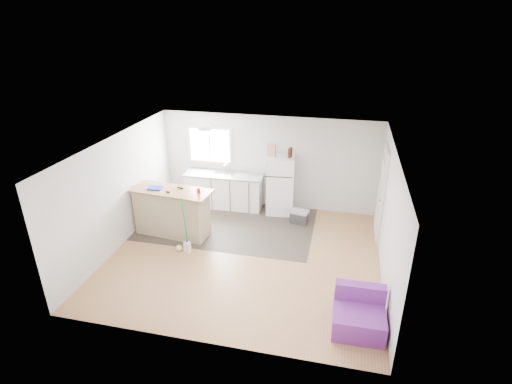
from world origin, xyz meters
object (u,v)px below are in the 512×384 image
Objects in this scene: refrigerator at (280,185)px; purple_seat at (359,315)px; cooler at (299,217)px; cardboard_box at (272,150)px; peninsula at (172,212)px; blue_tray at (155,188)px; mop at (181,241)px; red_cup at (199,190)px; bottle_right at (291,152)px; cleaner_jug at (187,247)px; kitchen_cabinets at (224,190)px; bottle_left at (289,153)px.

refrigerator is 1.83× the size of purple_seat.
cooler is 1.73m from cardboard_box.
blue_tray reaches higher than peninsula.
red_cup is at bearing 55.38° from mop.
bottle_right reaches higher than purple_seat.
peninsula is 6.17× the size of blue_tray.
refrigerator is (2.20, 1.63, 0.19)m from peninsula.
purple_seat is 3.83m from cleaner_jug.
kitchen_cabinets is 1.10× the size of peninsula.
kitchen_cabinets is 6.77× the size of cardboard_box.
cleaner_jug is 0.23× the size of mop.
bottle_left reaches higher than blue_tray.
kitchen_cabinets is at bearing 72.26° from peninsula.
blue_tray is 1.20× the size of bottle_right.
refrigerator is 0.93m from cardboard_box.
refrigerator reaches higher than mop.
mop is (-1.76, -2.27, -0.52)m from refrigerator.
peninsula is 4.68m from purple_seat.
red_cup is (0.68, -0.02, 0.60)m from peninsula.
cooler is at bearing 28.60° from peninsula.
cleaner_jug is at bearing -28.08° from mop.
red_cup is (-1.52, -1.65, 0.41)m from refrigerator.
kitchen_cabinets is 6.97× the size of cleaner_jug.
mop is at bearing 156.53° from purple_seat.
kitchen_cabinets is 2.05m from bottle_left.
kitchen_cabinets is at bearing 130.92° from purple_seat.
bottle_left is at bearing -113.32° from bottle_right.
red_cup is 1.02m from blue_tray.
mop reaches higher than blue_tray.
cardboard_box is at bearing 75.52° from cleaner_jug.
blue_tray is at bearing -179.52° from red_cup.
cardboard_box is 1.20× the size of bottle_right.
kitchen_cabinets is 5.12m from purple_seat.
bottle_left is at bearing -28.54° from refrigerator.
kitchen_cabinets is 2.31m from mop.
cleaner_jug is (-2.15, -1.83, -0.04)m from cooler.
mop reaches higher than kitchen_cabinets.
refrigerator is 0.91m from bottle_right.
blue_tray is at bearing 162.34° from cleaner_jug.
purple_seat is at bearing -57.74° from cooler.
peninsula is at bearing -146.45° from bottle_right.
peninsula is 3.92× the size of cooler.
refrigerator reaches higher than red_cup.
bottle_right is at bearing 39.46° from peninsula.
cardboard_box reaches higher than red_cup.
red_cup reaches higher than peninsula.
bottle_right is at bearing 68.21° from cleaner_jug.
cardboard_box is (-2.15, 3.74, 1.41)m from purple_seat.
cleaner_jug is 0.20m from mop.
cardboard_box is at bearing -174.62° from bottle_right.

